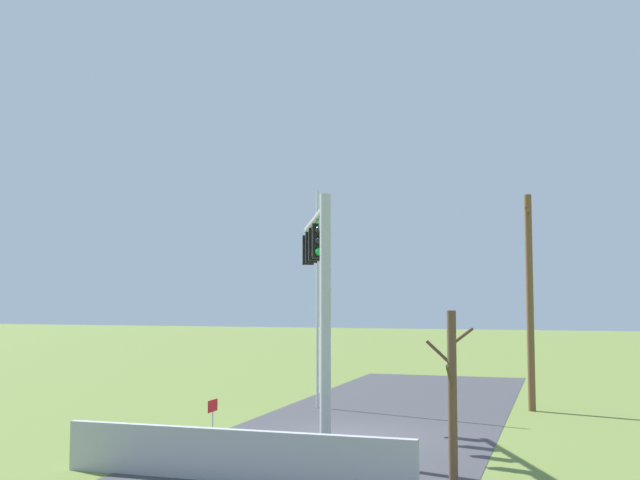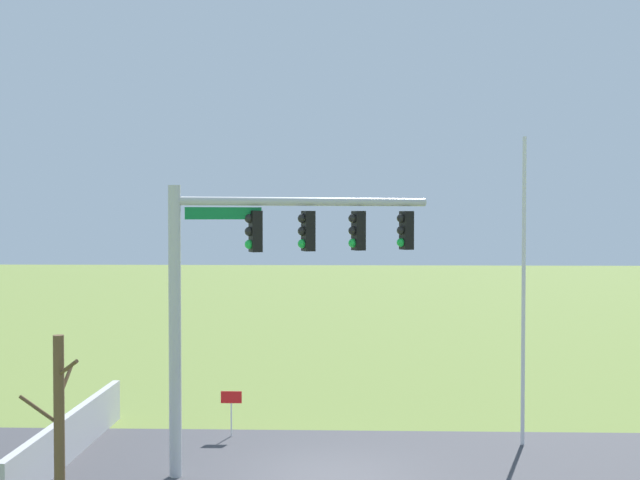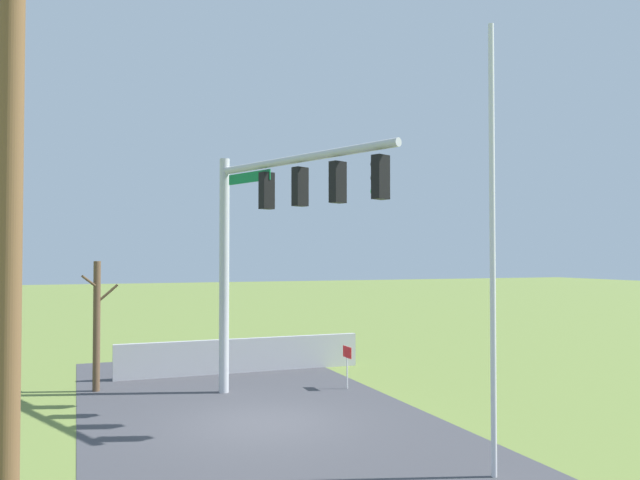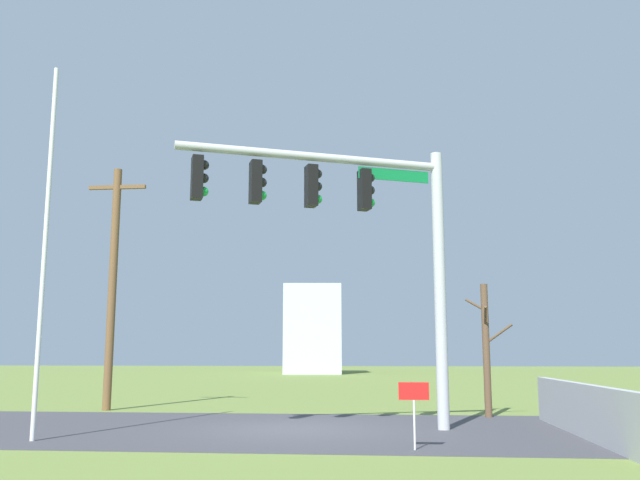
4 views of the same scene
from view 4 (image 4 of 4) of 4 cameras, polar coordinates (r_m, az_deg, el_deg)
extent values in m
plane|color=olive|center=(16.62, -2.23, -15.41)|extent=(160.00, 160.00, 0.00)
cube|color=#3D3D42|center=(17.62, -15.67, -14.72)|extent=(28.00, 8.00, 0.01)
cube|color=#B7B5AD|center=(16.75, 13.78, -15.10)|extent=(6.00, 6.00, 0.01)
cube|color=#A8A8AD|center=(15.85, 21.07, -13.07)|extent=(0.20, 8.12, 1.12)
cylinder|color=#B2B5BA|center=(16.63, 9.91, -3.89)|extent=(0.28, 0.28, 6.59)
cylinder|color=#B2B5BA|center=(16.03, -0.58, 6.91)|extent=(5.90, 2.62, 0.20)
cube|color=#0F7238|center=(16.62, 6.14, 5.38)|extent=(1.67, 0.72, 0.28)
cube|color=black|center=(16.24, 3.70, 4.16)|extent=(0.36, 0.42, 0.96)
sphere|color=black|center=(16.36, 4.18, 5.15)|extent=(0.22, 0.22, 0.22)
sphere|color=black|center=(16.29, 4.20, 4.12)|extent=(0.22, 0.22, 0.22)
sphere|color=green|center=(16.22, 4.21, 3.09)|extent=(0.22, 0.22, 0.22)
cube|color=black|center=(15.84, -0.73, 4.49)|extent=(0.36, 0.42, 0.96)
sphere|color=black|center=(15.95, -0.21, 5.50)|extent=(0.22, 0.22, 0.22)
sphere|color=black|center=(15.88, -0.21, 4.45)|extent=(0.22, 0.22, 0.22)
sphere|color=green|center=(15.81, -0.21, 3.40)|extent=(0.22, 0.22, 0.22)
cube|color=black|center=(15.53, -5.37, 4.81)|extent=(0.36, 0.42, 0.96)
sphere|color=black|center=(15.64, -4.81, 5.84)|extent=(0.22, 0.22, 0.22)
sphere|color=black|center=(15.56, -4.83, 4.77)|extent=(0.22, 0.22, 0.22)
sphere|color=green|center=(15.49, -4.84, 3.70)|extent=(0.22, 0.22, 0.22)
cube|color=black|center=(15.34, -10.17, 5.10)|extent=(0.36, 0.42, 0.96)
sphere|color=black|center=(15.43, -9.58, 6.15)|extent=(0.22, 0.22, 0.22)
sphere|color=black|center=(15.35, -9.61, 5.07)|extent=(0.22, 0.22, 0.22)
sphere|color=green|center=(15.28, -9.64, 3.98)|extent=(0.22, 0.22, 0.22)
cylinder|color=silver|center=(15.56, -21.85, -0.51)|extent=(0.10, 0.10, 7.93)
cylinder|color=brown|center=(22.94, -16.83, -3.71)|extent=(0.26, 0.26, 7.71)
cube|color=brown|center=(23.46, -16.46, 4.22)|extent=(1.90, 0.12, 0.12)
cylinder|color=brown|center=(20.03, 13.62, -8.83)|extent=(0.20, 0.20, 3.69)
cylinder|color=brown|center=(20.09, 14.62, -7.53)|extent=(0.78, 0.07, 0.57)
cylinder|color=brown|center=(20.24, 12.74, -5.26)|extent=(0.54, 0.47, 0.39)
cylinder|color=brown|center=(19.78, 13.55, -6.18)|extent=(0.12, 0.61, 0.55)
cylinder|color=silver|center=(13.14, 7.84, -14.97)|extent=(0.04, 0.04, 0.90)
cube|color=red|center=(13.09, 7.78, -12.31)|extent=(0.56, 0.02, 0.32)
cube|color=silver|center=(61.48, -0.62, -7.46)|extent=(5.61, 7.73, 7.61)
camera|label=1|loc=(29.61, 47.04, -2.15)|focal=42.86mm
camera|label=2|loc=(35.38, 1.37, -2.61)|focal=46.70mm
camera|label=3|loc=(26.25, -32.97, -3.35)|focal=35.46mm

